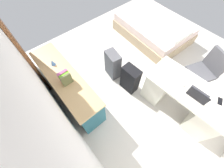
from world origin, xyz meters
name	(u,v)px	position (x,y,z in m)	size (l,w,h in m)	color
ground_plane	(147,74)	(0.00, 0.00, 0.00)	(5.18, 5.18, 0.00)	beige
wall_back	(43,98)	(0.00, 2.07, 1.42)	(4.18, 0.10, 2.84)	white
door_wooden	(18,45)	(1.54, 1.99, 1.02)	(0.88, 0.05, 2.04)	brown
desk	(182,99)	(-0.94, 0.20, 0.39)	(1.48, 0.75, 0.74)	silver
office_chair	(202,73)	(-0.86, -0.58, 0.42)	(0.59, 0.59, 0.94)	black
credenza	(69,87)	(0.65, 1.69, 0.38)	(1.80, 0.48, 0.77)	#235B6B
bed	(154,29)	(0.84, -1.12, 0.24)	(1.96, 1.49, 0.58)	tan
suitcase_black	(130,79)	(0.02, 0.61, 0.33)	(0.36, 0.22, 0.65)	black
suitcase_spare_grey	(113,65)	(0.55, 0.64, 0.33)	(0.36, 0.22, 0.66)	#4C4C51
laptop	(198,95)	(-1.06, 0.26, 0.79)	(0.32, 0.24, 0.21)	#333338
computer_mouse	(183,85)	(-0.80, 0.23, 0.75)	(0.06, 0.10, 0.03)	white
cell_phone_near_laptop	(220,101)	(-1.35, 0.05, 0.74)	(0.07, 0.14, 0.01)	black
book_row	(65,78)	(0.50, 1.69, 0.88)	(0.15, 0.17, 0.24)	brown
figurine_small	(53,63)	(0.97, 1.69, 0.82)	(0.08, 0.08, 0.11)	#4C7FBF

